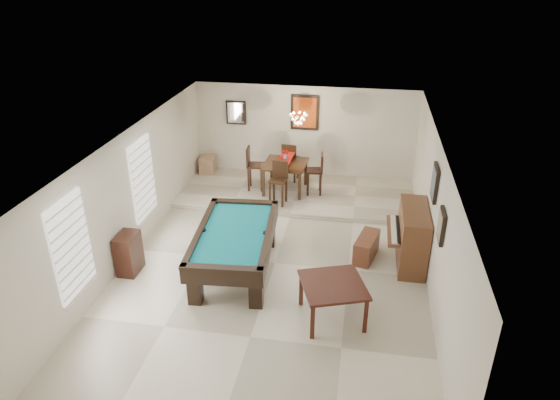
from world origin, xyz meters
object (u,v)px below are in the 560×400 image
(dining_chair_west, at_px, (256,169))
(dining_chair_east, at_px, (314,174))
(dining_chair_north, at_px, (291,161))
(pool_table, at_px, (235,252))
(dining_chair_south, at_px, (278,184))
(dining_table, at_px, (285,175))
(flower_vase, at_px, (285,154))
(chandelier, at_px, (298,115))
(upright_piano, at_px, (405,236))
(square_table, at_px, (332,301))
(apothecary_chest, at_px, (129,253))
(corner_bench, at_px, (208,164))
(piano_bench, at_px, (366,247))

(dining_chair_west, height_order, dining_chair_east, dining_chair_west)
(dining_chair_north, xyz_separation_m, dining_chair_east, (0.73, -0.74, 0.00))
(pool_table, distance_m, dining_chair_east, 3.83)
(dining_chair_south, bearing_deg, dining_table, 93.81)
(flower_vase, distance_m, dining_chair_west, 0.89)
(dining_chair_east, xyz_separation_m, chandelier, (-0.43, -0.04, 1.54))
(upright_piano, xyz_separation_m, dining_chair_west, (-3.68, 2.73, 0.09))
(dining_chair_west, xyz_separation_m, dining_chair_east, (1.54, -0.00, -0.03))
(flower_vase, height_order, dining_chair_north, flower_vase)
(square_table, relative_size, dining_chair_north, 0.96)
(dining_table, bearing_deg, dining_chair_east, -2.81)
(dining_chair_south, height_order, dining_chair_east, dining_chair_east)
(apothecary_chest, bearing_deg, corner_bench, 89.06)
(dining_chair_north, distance_m, corner_bench, 2.42)
(dining_chair_east, distance_m, corner_bench, 3.27)
(piano_bench, distance_m, corner_bench, 5.77)
(square_table, relative_size, dining_chair_east, 0.95)
(dining_chair_south, bearing_deg, square_table, -60.66)
(pool_table, distance_m, square_table, 2.29)
(upright_piano, bearing_deg, dining_table, 136.41)
(dining_table, bearing_deg, square_table, -71.41)
(upright_piano, xyz_separation_m, dining_chair_north, (-2.87, 3.47, 0.06))
(pool_table, xyz_separation_m, chandelier, (0.72, 3.61, 1.76))
(chandelier, bearing_deg, dining_chair_north, 111.02)
(upright_piano, height_order, dining_chair_south, upright_piano)
(square_table, xyz_separation_m, corner_bench, (-3.98, 5.64, -0.01))
(apothecary_chest, distance_m, dining_chair_north, 5.37)
(flower_vase, bearing_deg, pool_table, -95.96)
(dining_chair_east, height_order, corner_bench, dining_chair_east)
(piano_bench, height_order, corner_bench, corner_bench)
(flower_vase, bearing_deg, dining_table, 0.00)
(dining_chair_south, relative_size, corner_bench, 2.11)
(apothecary_chest, distance_m, corner_bench, 4.90)
(dining_chair_east, height_order, chandelier, chandelier)
(pool_table, height_order, dining_chair_north, dining_chair_north)
(dining_chair_south, relative_size, dining_chair_north, 1.00)
(dining_chair_north, bearing_deg, apothecary_chest, 68.86)
(dining_chair_west, distance_m, corner_bench, 1.85)
(square_table, height_order, piano_bench, square_table)
(dining_chair_south, distance_m, dining_chair_west, 1.06)
(flower_vase, relative_size, dining_chair_south, 0.23)
(flower_vase, bearing_deg, square_table, -71.41)
(square_table, distance_m, flower_vase, 5.12)
(pool_table, distance_m, upright_piano, 3.42)
(upright_piano, xyz_separation_m, corner_bench, (-5.27, 3.61, -0.25))
(piano_bench, relative_size, flower_vase, 3.58)
(dining_chair_west, xyz_separation_m, chandelier, (1.10, -0.04, 1.51))
(upright_piano, xyz_separation_m, chandelier, (-2.57, 2.69, 1.60))
(pool_table, bearing_deg, corner_bench, 108.93)
(dining_chair_south, xyz_separation_m, dining_chair_north, (0.08, 1.50, -0.00))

